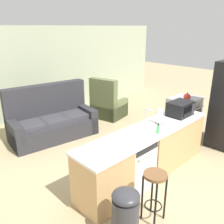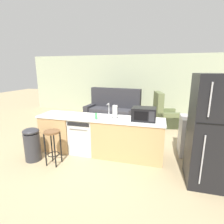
{
  "view_description": "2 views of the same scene",
  "coord_description": "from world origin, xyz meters",
  "px_view_note": "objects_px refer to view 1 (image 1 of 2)",
  "views": [
    {
      "loc": [
        -2.9,
        -2.23,
        2.57
      ],
      "look_at": [
        0.02,
        0.77,
        1.05
      ],
      "focal_mm": 38.0,
      "sensor_mm": 36.0,
      "label": 1
    },
    {
      "loc": [
        1.44,
        -3.66,
        1.96
      ],
      "look_at": [
        0.29,
        0.57,
        0.89
      ],
      "focal_mm": 28.0,
      "sensor_mm": 36.0,
      "label": 2
    }
  ],
  "objects_px": {
    "bar_stool": "(155,187)",
    "couch": "(51,121)",
    "microwave": "(180,109)",
    "paper_towel_roll": "(159,116)",
    "dishwasher": "(132,162)",
    "soap_bottle": "(158,129)",
    "kettle": "(187,97)",
    "armchair": "(107,106)",
    "trash_bin": "(125,216)",
    "stove_range": "(184,115)"
  },
  "relations": [
    {
      "from": "bar_stool",
      "to": "couch",
      "type": "distance_m",
      "value": 3.4
    },
    {
      "from": "microwave",
      "to": "paper_towel_roll",
      "type": "xyz_separation_m",
      "value": [
        -0.65,
        0.04,
        -0.0
      ]
    },
    {
      "from": "dishwasher",
      "to": "soap_bottle",
      "type": "bearing_deg",
      "value": -26.46
    },
    {
      "from": "microwave",
      "to": "kettle",
      "type": "height_order",
      "value": "microwave"
    },
    {
      "from": "paper_towel_roll",
      "to": "bar_stool",
      "type": "xyz_separation_m",
      "value": [
        -1.14,
        -0.76,
        -0.5
      ]
    },
    {
      "from": "dishwasher",
      "to": "microwave",
      "type": "relative_size",
      "value": 1.68
    },
    {
      "from": "armchair",
      "to": "dishwasher",
      "type": "bearing_deg",
      "value": -125.57
    },
    {
      "from": "trash_bin",
      "to": "armchair",
      "type": "xyz_separation_m",
      "value": [
        2.8,
        3.33,
        -0.03
      ]
    },
    {
      "from": "microwave",
      "to": "bar_stool",
      "type": "distance_m",
      "value": 1.99
    },
    {
      "from": "kettle",
      "to": "couch",
      "type": "bearing_deg",
      "value": 137.32
    },
    {
      "from": "bar_stool",
      "to": "couch",
      "type": "height_order",
      "value": "couch"
    },
    {
      "from": "microwave",
      "to": "armchair",
      "type": "relative_size",
      "value": 0.42
    },
    {
      "from": "paper_towel_roll",
      "to": "kettle",
      "type": "xyz_separation_m",
      "value": [
        1.68,
        0.38,
        -0.05
      ]
    },
    {
      "from": "armchair",
      "to": "stove_range",
      "type": "bearing_deg",
      "value": -70.96
    },
    {
      "from": "dishwasher",
      "to": "couch",
      "type": "relative_size",
      "value": 0.4
    },
    {
      "from": "paper_towel_roll",
      "to": "trash_bin",
      "type": "xyz_separation_m",
      "value": [
        -1.68,
        -0.73,
        -0.66
      ]
    },
    {
      "from": "dishwasher",
      "to": "stove_range",
      "type": "bearing_deg",
      "value": 11.91
    },
    {
      "from": "paper_towel_roll",
      "to": "soap_bottle",
      "type": "height_order",
      "value": "paper_towel_roll"
    },
    {
      "from": "stove_range",
      "to": "kettle",
      "type": "bearing_deg",
      "value": -142.84
    },
    {
      "from": "stove_range",
      "to": "couch",
      "type": "bearing_deg",
      "value": 140.85
    },
    {
      "from": "paper_towel_roll",
      "to": "armchair",
      "type": "xyz_separation_m",
      "value": [
        1.12,
        2.59,
        -0.69
      ]
    },
    {
      "from": "microwave",
      "to": "trash_bin",
      "type": "xyz_separation_m",
      "value": [
        -2.33,
        -0.69,
        -0.66
      ]
    },
    {
      "from": "bar_stool",
      "to": "armchair",
      "type": "distance_m",
      "value": 4.05
    },
    {
      "from": "microwave",
      "to": "soap_bottle",
      "type": "distance_m",
      "value": 1.03
    },
    {
      "from": "dishwasher",
      "to": "kettle",
      "type": "relative_size",
      "value": 4.1
    },
    {
      "from": "trash_bin",
      "to": "microwave",
      "type": "bearing_deg",
      "value": 16.58
    },
    {
      "from": "dishwasher",
      "to": "bar_stool",
      "type": "distance_m",
      "value": 0.83
    },
    {
      "from": "paper_towel_roll",
      "to": "bar_stool",
      "type": "distance_m",
      "value": 1.46
    },
    {
      "from": "stove_range",
      "to": "trash_bin",
      "type": "bearing_deg",
      "value": -160.56
    },
    {
      "from": "dishwasher",
      "to": "microwave",
      "type": "bearing_deg",
      "value": -0.05
    },
    {
      "from": "soap_bottle",
      "to": "trash_bin",
      "type": "distance_m",
      "value": 1.53
    },
    {
      "from": "trash_bin",
      "to": "couch",
      "type": "distance_m",
      "value": 3.47
    },
    {
      "from": "soap_bottle",
      "to": "armchair",
      "type": "relative_size",
      "value": 0.15
    },
    {
      "from": "microwave",
      "to": "bar_stool",
      "type": "relative_size",
      "value": 0.68
    },
    {
      "from": "stove_range",
      "to": "armchair",
      "type": "relative_size",
      "value": 0.75
    },
    {
      "from": "stove_range",
      "to": "armchair",
      "type": "height_order",
      "value": "armchair"
    },
    {
      "from": "couch",
      "to": "microwave",
      "type": "bearing_deg",
      "value": -62.47
    },
    {
      "from": "dishwasher",
      "to": "armchair",
      "type": "bearing_deg",
      "value": 54.43
    },
    {
      "from": "microwave",
      "to": "paper_towel_roll",
      "type": "distance_m",
      "value": 0.65
    },
    {
      "from": "kettle",
      "to": "paper_towel_roll",
      "type": "bearing_deg",
      "value": -167.12
    },
    {
      "from": "paper_towel_roll",
      "to": "microwave",
      "type": "bearing_deg",
      "value": -3.61
    },
    {
      "from": "couch",
      "to": "bar_stool",
      "type": "bearing_deg",
      "value": -96.91
    },
    {
      "from": "microwave",
      "to": "couch",
      "type": "distance_m",
      "value": 3.05
    },
    {
      "from": "dishwasher",
      "to": "paper_towel_roll",
      "type": "distance_m",
      "value": 0.98
    },
    {
      "from": "dishwasher",
      "to": "paper_towel_roll",
      "type": "relative_size",
      "value": 2.98
    },
    {
      "from": "stove_range",
      "to": "kettle",
      "type": "relative_size",
      "value": 4.39
    },
    {
      "from": "bar_stool",
      "to": "armchair",
      "type": "height_order",
      "value": "armchair"
    },
    {
      "from": "microwave",
      "to": "trash_bin",
      "type": "distance_m",
      "value": 2.52
    },
    {
      "from": "microwave",
      "to": "couch",
      "type": "height_order",
      "value": "couch"
    },
    {
      "from": "trash_bin",
      "to": "bar_stool",
      "type": "bearing_deg",
      "value": -3.2
    }
  ]
}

